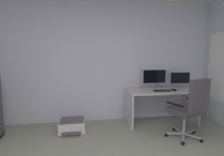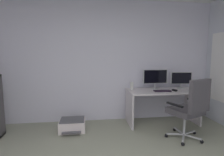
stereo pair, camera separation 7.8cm
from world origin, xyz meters
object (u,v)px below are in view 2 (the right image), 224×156
Objects in this scene: keyboard at (162,91)px; office_chair at (190,107)px; printer at (72,125)px; monitor_main at (155,77)px; monitor_secondary at (181,79)px; desktop_speaker at (132,86)px; computer_mouse at (175,90)px; desk at (162,99)px.

office_chair is (0.20, -0.70, -0.14)m from keyboard.
office_chair is 2.18m from printer.
monitor_secondary is at bearing 0.01° from monitor_main.
monitor_secondary is 1.14m from desktop_speaker.
keyboard is 0.26m from computer_mouse.
desk is 4.28× the size of keyboard.
desktop_speaker is (-0.85, 0.23, 0.07)m from computer_mouse.
desk is 3.11× the size of monitor_secondary.
computer_mouse reaches higher than desk.
office_chair reaches higher than desktop_speaker.
monitor_main is at bearing 127.56° from desk.
printer is at bearing -172.44° from monitor_secondary.
monitor_main is 1.17× the size of monitor_secondary.
desktop_speaker is at bearing -174.84° from monitor_main.
monitor_secondary reaches higher than office_chair.
desktop_speaker is at bearing 130.02° from office_chair.
computer_mouse is (-0.28, -0.28, -0.19)m from monitor_secondary.
office_chair is (-0.06, -0.70, -0.14)m from computer_mouse.
desktop_speaker is (-1.13, -0.05, -0.13)m from monitor_secondary.
monitor_main is at bearing 104.70° from keyboard.
desk is 0.32m from computer_mouse.
desk is at bearing 70.32° from keyboard.
printer is at bearing 161.62° from office_chair.
office_chair is at bearing -109.17° from monitor_secondary.
monitor_main is 1.61× the size of keyboard.
monitor_secondary is at bearing 31.10° from keyboard.
desktop_speaker is 0.16× the size of office_chair.
monitor_secondary reaches higher than keyboard.
desktop_speaker is 1.24m from office_chair.
monitor_secondary reaches higher than desktop_speaker.
computer_mouse is 0.09× the size of office_chair.
office_chair is at bearing -18.38° from printer.
desk is 0.65m from monitor_secondary.
desk is 0.71m from desktop_speaker.
office_chair is at bearing -80.20° from desk.
office_chair is (0.79, -0.94, -0.21)m from desktop_speaker.
desktop_speaker is (-0.58, 0.24, 0.07)m from keyboard.
desktop_speaker is at bearing 171.05° from desk.
desktop_speaker reaches higher than computer_mouse.
monitor_main is 1.98m from printer.
monitor_main is (-0.11, 0.15, 0.45)m from desk.
computer_mouse is 0.88m from desktop_speaker.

